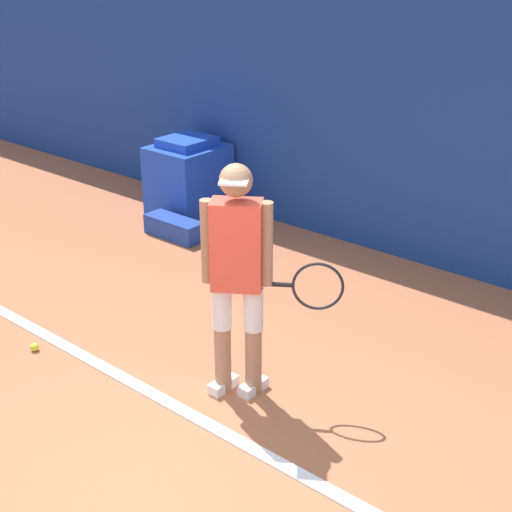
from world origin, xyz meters
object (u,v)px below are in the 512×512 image
Objects in this scene: equipment_bag at (174,228)px; water_bottle at (216,215)px; tennis_ball at (35,347)px; tennis_player at (239,272)px; covered_chair at (189,178)px.

water_bottle is at bearing 77.12° from equipment_bag.
equipment_bag is at bearing 109.82° from tennis_ball.
tennis_player is 3.79m from covered_chair.
tennis_player is 2.43× the size of equipment_bag.
covered_chair reaches higher than water_bottle.
tennis_ball is 2.54m from equipment_bag.
covered_chair is at bearing 106.95° from tennis_player.
equipment_bag is at bearing -102.88° from water_bottle.
covered_chair is 0.62m from water_bottle.
water_bottle is (0.53, -0.11, -0.31)m from covered_chair.
tennis_ball is at bearing -67.40° from covered_chair.
tennis_ball is 3.31m from covered_chair.
water_bottle reaches higher than tennis_ball.
tennis_player is 3.39m from water_bottle.
tennis_player is at bearing 21.41° from tennis_ball.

